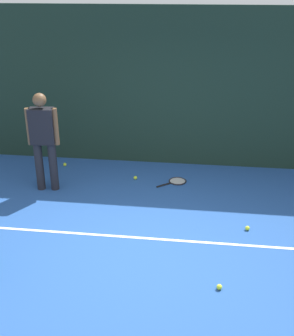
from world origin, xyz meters
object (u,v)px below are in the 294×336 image
tennis_racket (176,181)px  tennis_player (43,137)px  tennis_ball_by_fence (219,287)px  tennis_ball_far_left (65,164)px  tennis_ball_mid_court (135,178)px  tennis_ball_near_player (247,228)px

tennis_racket → tennis_player: bearing=154.6°
tennis_ball_by_fence → tennis_ball_far_left: (-2.91, 3.30, 0.00)m
tennis_ball_by_fence → tennis_ball_mid_court: size_ratio=1.00×
tennis_player → tennis_ball_far_left: (-0.02, 1.00, -0.93)m
tennis_ball_near_player → tennis_ball_mid_court: size_ratio=1.00×
tennis_racket → tennis_ball_mid_court: bearing=139.1°
tennis_racket → tennis_ball_near_player: size_ratio=8.87×
tennis_ball_near_player → tennis_ball_far_left: bearing=150.0°
tennis_racket → tennis_ball_near_player: 1.87m
tennis_racket → tennis_ball_mid_court: 0.75m
tennis_racket → tennis_ball_mid_court: tennis_ball_mid_court is taller
tennis_player → tennis_racket: 2.46m
tennis_racket → tennis_ball_by_fence: size_ratio=8.87×
tennis_player → tennis_ball_near_player: (3.33, -0.93, -0.93)m
tennis_ball_mid_court → tennis_ball_far_left: 1.53m
tennis_player → tennis_ball_far_left: tennis_player is taller
tennis_player → tennis_racket: size_ratio=2.90×
tennis_ball_mid_court → tennis_racket: bearing=-1.4°
tennis_ball_mid_court → tennis_ball_far_left: bearing=163.6°
tennis_ball_mid_court → tennis_ball_far_left: same height
tennis_ball_mid_court → tennis_player: bearing=-158.5°
tennis_ball_near_player → tennis_ball_mid_court: (-1.88, 1.50, 0.00)m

